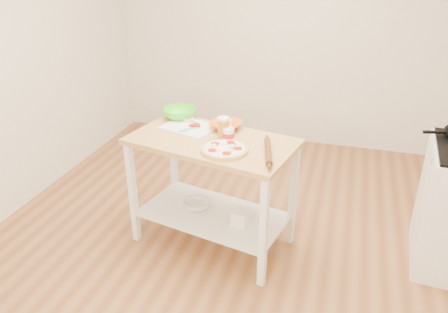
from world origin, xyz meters
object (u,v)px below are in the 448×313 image
yogurt_tub (229,135)px  shelf_glass_bowl (197,204)px  prep_island (212,170)px  knife (182,118)px  cutting_board (190,126)px  beer_pint (223,128)px  orange_bowl (226,125)px  shelf_bin (241,218)px  green_bowl (180,113)px  spatula (188,130)px  rolling_pin (268,152)px  pizza (225,149)px

yogurt_tub → shelf_glass_bowl: size_ratio=0.79×
prep_island → knife: size_ratio=5.22×
cutting_board → shelf_glass_bowl: (0.09, -0.14, -0.61)m
beer_pint → knife: bearing=147.6°
orange_bowl → shelf_bin: size_ratio=2.02×
yogurt_tub → shelf_bin: (0.13, -0.09, -0.63)m
knife → cutting_board: bearing=-19.6°
green_bowl → shelf_glass_bowl: size_ratio=1.21×
knife → green_bowl: size_ratio=0.94×
beer_pint → green_bowl: bearing=146.5°
orange_bowl → prep_island: bearing=-100.3°
beer_pint → yogurt_tub: bearing=-29.8°
prep_island → orange_bowl: 0.36m
green_bowl → shelf_bin: size_ratio=2.26×
beer_pint → shelf_glass_bowl: 0.73m
spatula → beer_pint: beer_pint is taller
cutting_board → beer_pint: 0.35m
green_bowl → rolling_pin: bearing=-29.8°
knife → shelf_glass_bowl: (0.21, -0.27, -0.62)m
shelf_glass_bowl → knife: bearing=127.5°
spatula → green_bowl: 0.30m
prep_island → yogurt_tub: 0.32m
green_bowl → pizza: bearing=-43.8°
cutting_board → rolling_pin: size_ratio=1.21×
pizza → shelf_glass_bowl: pizza is taller
beer_pint → shelf_bin: beer_pint is taller
knife → prep_island: bearing=-11.6°
prep_island → shelf_bin: size_ratio=11.14×
spatula → yogurt_tub: size_ratio=0.73×
pizza → cutting_board: bearing=138.3°
orange_bowl → beer_pint: bearing=-79.1°
rolling_pin → beer_pint: bearing=155.2°
pizza → orange_bowl: orange_bowl is taller
beer_pint → yogurt_tub: 0.07m
prep_island → spatula: bearing=157.7°
cutting_board → green_bowl: size_ratio=1.75×
pizza → cutting_board: pizza is taller
prep_island → yogurt_tub: size_ratio=7.53×
yogurt_tub → green_bowl: bearing=146.8°
pizza → yogurt_tub: bearing=96.8°
pizza → beer_pint: 0.23m
rolling_pin → shelf_bin: 0.64m
knife → beer_pint: (0.43, -0.28, 0.07)m
shelf_glass_bowl → shelf_bin: (0.40, -0.12, 0.02)m
orange_bowl → shelf_bin: bearing=-55.7°
prep_island → shelf_glass_bowl: prep_island is taller
cutting_board → knife: cutting_board is taller
shelf_glass_bowl → shelf_bin: size_ratio=1.86×
cutting_board → yogurt_tub: (0.36, -0.17, 0.04)m
knife → beer_pint: beer_pint is taller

